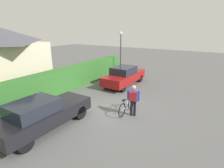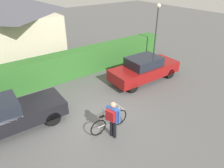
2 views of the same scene
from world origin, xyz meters
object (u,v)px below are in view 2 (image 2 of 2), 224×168
Objects in this scene: person_rider at (113,117)px; parked_car_near at (6,116)px; parked_car_far at (144,69)px; bicycle at (109,122)px; street_lamp at (157,25)px.

parked_car_near is at bearing 138.88° from person_rider.
person_rider is (-4.43, -2.84, 0.24)m from parked_car_far.
bicycle is (-4.28, -2.41, -0.35)m from parked_car_far.
parked_car_far is at bearing -146.33° from street_lamp.
person_rider is (-0.15, -0.43, 0.60)m from bicycle.
street_lamp is at bearing 33.67° from parked_car_far.
bicycle is at bearing -148.91° from street_lamp.
parked_car_far is 4.92m from bicycle.
parked_car_far is at bearing -0.01° from parked_car_near.
parked_car_near is 10.69m from street_lamp.
bicycle is (3.41, -2.41, -0.36)m from parked_car_near.
street_lamp is (6.97, 4.20, 2.21)m from bicycle.
person_rider reaches higher than bicycle.
person_rider is 0.41× the size of street_lamp.
parked_car_near is 4.19m from bicycle.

